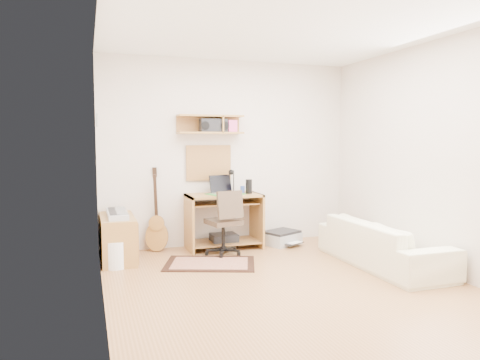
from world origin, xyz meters
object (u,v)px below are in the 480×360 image
object	(u,v)px
task_chair	(223,222)
printer	(281,238)
cabinet	(118,238)
desk	(224,221)
sofa	(383,236)

from	to	relation	value
task_chair	printer	distance (m)	1.05
task_chair	cabinet	world-z (taller)	task_chair
desk	task_chair	world-z (taller)	task_chair
desk	sofa	world-z (taller)	desk
cabinet	printer	distance (m)	2.28
cabinet	printer	size ratio (longest dim) A/B	1.84
desk	sofa	distance (m)	2.10
desk	printer	size ratio (longest dim) A/B	2.04
desk	printer	distance (m)	0.90
desk	printer	world-z (taller)	desk
cabinet	sofa	size ratio (longest dim) A/B	0.49
desk	task_chair	size ratio (longest dim) A/B	1.16
desk	printer	xyz separation A→B (m)	(0.85, -0.03, -0.29)
task_chair	printer	bearing A→B (deg)	5.28
sofa	desk	bearing A→B (deg)	47.11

